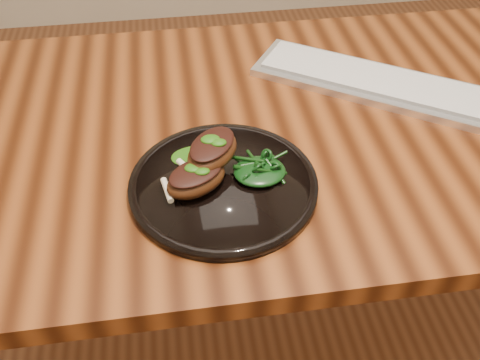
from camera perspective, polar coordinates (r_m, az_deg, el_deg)
The scene contains 7 objects.
desk at distance 1.11m, azimuth 7.03°, elevation 3.18°, with size 1.60×0.80×0.75m.
plate at distance 0.89m, azimuth -1.78°, elevation -0.49°, with size 0.31×0.31×0.02m.
lamb_chop_front at distance 0.86m, azimuth -4.75°, elevation 0.19°, with size 0.12×0.11×0.05m.
lamb_chop_back at distance 0.88m, azimuth -3.01°, elevation 3.17°, with size 0.12×0.13×0.05m.
herb_smear at distance 0.93m, azimuth -4.70°, elevation 2.56°, with size 0.09×0.06×0.01m, color #144507.
greens_heap at distance 0.88m, azimuth 2.11°, elevation 1.22°, with size 0.09×0.08×0.03m.
keyboard at distance 1.16m, azimuth 13.76°, elevation 10.21°, with size 0.49×0.39×0.02m.
Camera 1 is at (-0.26, -0.81, 1.37)m, focal length 40.00 mm.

